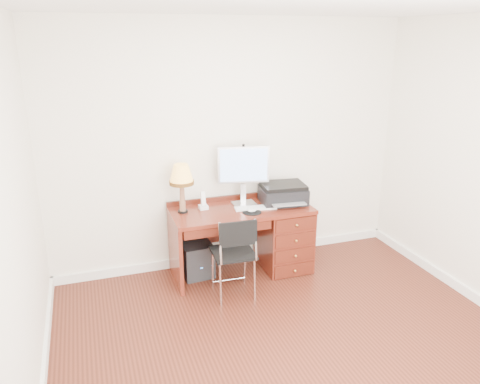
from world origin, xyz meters
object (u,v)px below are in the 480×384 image
object	(u,v)px
chair	(235,249)
equipment_box	(197,259)
leg_lamp	(181,177)
printer	(283,193)
phone	(203,204)
monitor	(243,168)
desk	(268,233)

from	to	relation	value
chair	equipment_box	size ratio (longest dim) A/B	2.31
leg_lamp	printer	bearing A→B (deg)	-2.77
phone	equipment_box	world-z (taller)	phone
printer	leg_lamp	distance (m)	1.15
printer	chair	xyz separation A→B (m)	(-0.73, -0.52, -0.33)
chair	equipment_box	distance (m)	0.70
leg_lamp	phone	world-z (taller)	leg_lamp
printer	chair	distance (m)	0.95
monitor	chair	size ratio (longest dim) A/B	0.74
desk	chair	size ratio (longest dim) A/B	1.74
monitor	chair	distance (m)	0.94
equipment_box	monitor	bearing A→B (deg)	2.87
monitor	leg_lamp	xyz separation A→B (m)	(-0.68, -0.06, -0.02)
leg_lamp	chair	bearing A→B (deg)	-56.15
desk	monitor	bearing A→B (deg)	150.17
desk	printer	distance (m)	0.48
leg_lamp	equipment_box	distance (m)	0.95
desk	equipment_box	xyz separation A→B (m)	(-0.81, 0.07, -0.23)
leg_lamp	phone	size ratio (longest dim) A/B	2.70
phone	desk	bearing A→B (deg)	-11.71
phone	monitor	bearing A→B (deg)	1.35
leg_lamp	desk	bearing A→B (deg)	-5.26
leg_lamp	phone	bearing A→B (deg)	6.31
printer	chair	size ratio (longest dim) A/B	0.60
leg_lamp	monitor	bearing A→B (deg)	4.87
phone	printer	bearing A→B (deg)	-7.89
monitor	chair	bearing A→B (deg)	-105.06
printer	leg_lamp	bearing A→B (deg)	-176.72
phone	equipment_box	xyz separation A→B (m)	(-0.10, -0.04, -0.62)
monitor	equipment_box	xyz separation A→B (m)	(-0.56, -0.07, -0.97)
equipment_box	leg_lamp	bearing A→B (deg)	169.92
monitor	printer	xyz separation A→B (m)	(0.43, -0.11, -0.30)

